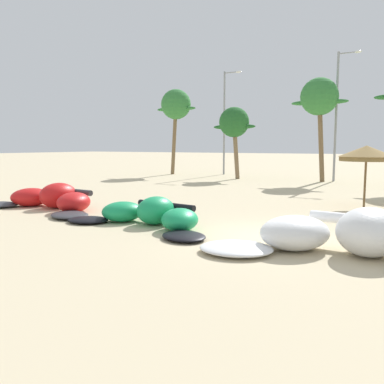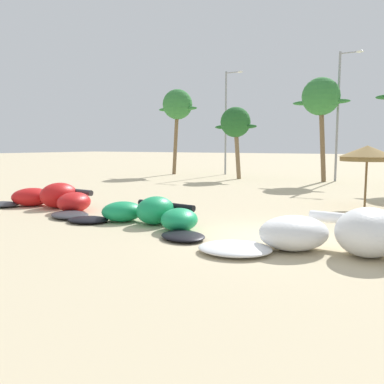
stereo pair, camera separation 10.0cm
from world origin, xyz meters
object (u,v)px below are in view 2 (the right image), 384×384
at_px(kite_left, 150,215).
at_px(kite_left_of_center, 365,241).
at_px(beach_umbrella_near_van, 367,153).
at_px(palm_left, 236,123).
at_px(palm_leftmost, 177,106).
at_px(lamppost_west_center, 340,110).
at_px(lamppost_west, 227,118).
at_px(kite_far_left, 52,199).
at_px(palm_left_of_gap, 321,98).

distance_m(kite_left, kite_left_of_center, 7.26).
height_order(beach_umbrella_near_van, palm_left, palm_left).
xyz_separation_m(palm_leftmost, lamppost_west_center, (15.20, -0.35, -1.13)).
distance_m(beach_umbrella_near_van, lamppost_west, 21.94).
xyz_separation_m(palm_left, lamppost_west_center, (8.11, 1.69, 0.86)).
bearing_deg(lamppost_west_center, kite_left_of_center, -78.36).
distance_m(kite_far_left, palm_left, 19.80).
relative_size(palm_leftmost, palm_left, 1.36).
distance_m(kite_far_left, palm_left_of_gap, 22.21).
bearing_deg(lamppost_west, kite_left_of_center, -58.44).
distance_m(kite_left, beach_umbrella_near_van, 10.59).
distance_m(kite_far_left, kite_left, 6.18).
relative_size(kite_far_left, lamppost_west, 0.72).
distance_m(kite_far_left, beach_umbrella_near_van, 14.46).
height_order(kite_left, palm_leftmost, palm_leftmost).
height_order(palm_left_of_gap, lamppost_west_center, lamppost_west_center).
xyz_separation_m(kite_left_of_center, palm_left_of_gap, (-5.96, 21.88, 6.02)).
bearing_deg(palm_left_of_gap, beach_umbrella_near_van, -68.82).
height_order(kite_left, lamppost_west_center, lamppost_west_center).
bearing_deg(palm_leftmost, kite_left_of_center, -49.37).
xyz_separation_m(kite_left_of_center, lamppost_west, (-15.59, 25.38, 5.02)).
height_order(palm_left, palm_left_of_gap, palm_left_of_gap).
bearing_deg(kite_left_of_center, beach_umbrella_near_van, 96.53).
bearing_deg(palm_left_of_gap, palm_left, -173.96).
relative_size(palm_left, lamppost_west, 0.62).
distance_m(kite_left_of_center, palm_leftmost, 31.19).
height_order(kite_far_left, kite_left, kite_far_left).
distance_m(kite_far_left, lamppost_west, 24.20).
bearing_deg(kite_far_left, kite_left, -8.98).
bearing_deg(palm_left_of_gap, palm_leftmost, 174.62).
bearing_deg(kite_left, palm_left, 105.46).
bearing_deg(kite_left, lamppost_west_center, 83.51).
bearing_deg(kite_left, palm_leftmost, 119.62).
bearing_deg(palm_leftmost, lamppost_west, 26.87).
bearing_deg(lamppost_west, palm_left_of_gap, -19.98).
relative_size(beach_umbrella_near_van, lamppost_west_center, 0.28).
bearing_deg(palm_left_of_gap, kite_far_left, -110.13).
xyz_separation_m(kite_left, palm_left_of_gap, (1.25, 21.02, 6.12)).
relative_size(palm_left, palm_left_of_gap, 0.75).
bearing_deg(palm_left_of_gap, kite_left_of_center, -74.76).
height_order(palm_left, lamppost_west_center, lamppost_west_center).
relative_size(beach_umbrella_near_van, palm_left_of_gap, 0.35).
relative_size(beach_umbrella_near_van, lamppost_west, 0.29).
relative_size(kite_far_left, lamppost_west_center, 0.71).
distance_m(lamppost_west, lamppost_west_center, 11.17).
bearing_deg(lamppost_west, kite_left, -71.13).
height_order(lamppost_west, lamppost_west_center, lamppost_west_center).
distance_m(kite_left, palm_left, 21.50).
relative_size(kite_far_left, kite_left, 1.13).
bearing_deg(beach_umbrella_near_van, palm_left, 134.59).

